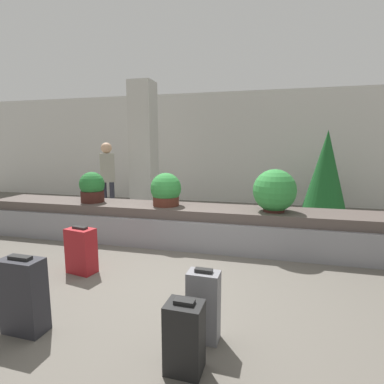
% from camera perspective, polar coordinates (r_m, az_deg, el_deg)
% --- Properties ---
extents(ground_plane, '(18.00, 18.00, 0.00)m').
position_cam_1_polar(ground_plane, '(3.81, -6.36, -17.17)').
color(ground_plane, '#59544C').
extents(back_wall, '(18.00, 0.06, 3.20)m').
position_cam_1_polar(back_wall, '(8.92, 6.39, 8.28)').
color(back_wall, beige).
rests_on(back_wall, ground_plane).
extents(carousel, '(7.97, 0.94, 0.64)m').
position_cam_1_polar(carousel, '(5.17, -0.00, -6.42)').
color(carousel, gray).
rests_on(carousel, ground_plane).
extents(pillar, '(0.56, 0.56, 3.20)m').
position_cam_1_polar(pillar, '(7.54, -9.20, 8.15)').
color(pillar, beige).
rests_on(pillar, ground_plane).
extents(suitcase_0, '(0.40, 0.29, 0.63)m').
position_cam_1_polar(suitcase_0, '(4.27, -20.35, -10.40)').
color(suitcase_0, maroon).
rests_on(suitcase_0, ground_plane).
extents(suitcase_1, '(0.28, 0.18, 0.64)m').
position_cam_1_polar(suitcase_1, '(2.74, 2.20, -20.85)').
color(suitcase_1, slate).
rests_on(suitcase_1, ground_plane).
extents(suitcase_2, '(0.38, 0.22, 0.71)m').
position_cam_1_polar(suitcase_2, '(3.19, -29.42, -16.79)').
color(suitcase_2, '#232328').
rests_on(suitcase_2, ground_plane).
extents(suitcase_3, '(0.28, 0.22, 0.57)m').
position_cam_1_polar(suitcase_3, '(2.45, -1.45, -25.91)').
color(suitcase_3, black).
rests_on(suitcase_3, ground_plane).
extents(potted_plant_0, '(0.67, 0.67, 0.67)m').
position_cam_1_polar(potted_plant_0, '(4.83, 15.45, 0.12)').
color(potted_plant_0, '#381914').
rests_on(potted_plant_0, carousel).
extents(potted_plant_1, '(0.45, 0.45, 0.55)m').
position_cam_1_polar(potted_plant_1, '(5.77, -18.49, 0.80)').
color(potted_plant_1, '#381914').
rests_on(potted_plant_1, carousel).
extents(potted_plant_2, '(0.53, 0.53, 0.57)m').
position_cam_1_polar(potted_plant_2, '(5.17, -5.00, 0.30)').
color(potted_plant_2, '#4C2319').
rests_on(potted_plant_2, carousel).
extents(traveler_0, '(0.37, 0.33, 1.74)m').
position_cam_1_polar(traveler_0, '(7.19, -15.81, 3.53)').
color(traveler_0, '#282833').
rests_on(traveler_0, ground_plane).
extents(decorated_tree, '(0.97, 0.97, 2.03)m').
position_cam_1_polar(decorated_tree, '(7.59, 24.14, 3.75)').
color(decorated_tree, '#4C331E').
rests_on(decorated_tree, ground_plane).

